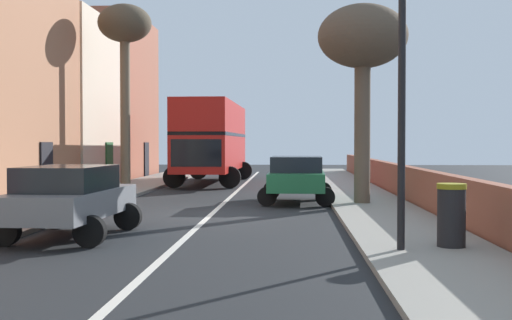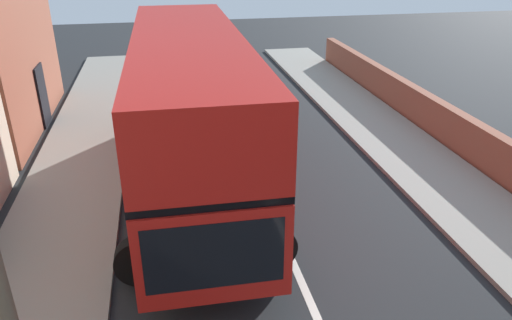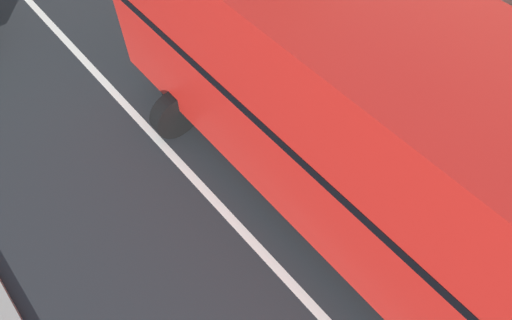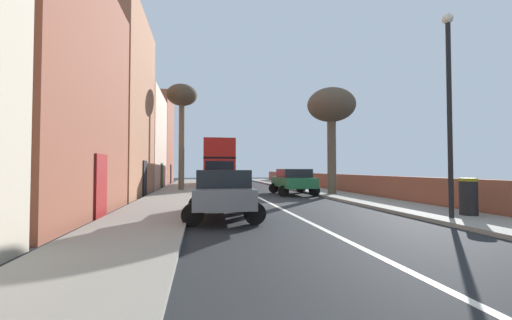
# 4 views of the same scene
# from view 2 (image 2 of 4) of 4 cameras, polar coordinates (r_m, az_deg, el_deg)

# --- Properties ---
(double_decker_bus) EXTENTS (3.65, 10.46, 4.06)m
(double_decker_bus) POSITION_cam_2_polar(r_m,az_deg,el_deg) (11.98, -7.66, 6.35)
(double_decker_bus) COLOR red
(double_decker_bus) RESTS_ON ground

